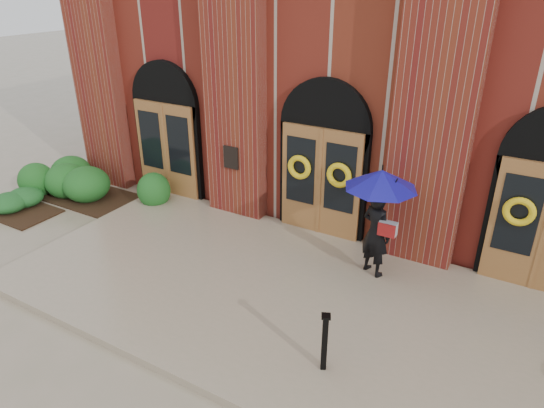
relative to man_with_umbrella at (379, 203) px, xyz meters
The scene contains 7 objects.
ground 2.92m from the man_with_umbrella, 135.15° to the right, with size 90.00×90.00×0.00m, color gray.
landing 2.79m from the man_with_umbrella, 137.83° to the right, with size 10.00×5.30×0.15m, color gray.
church_building 7.52m from the man_with_umbrella, 103.33° to the left, with size 16.20×12.53×7.00m.
man_with_umbrella is the anchor object (origin of this frame).
metal_post 3.11m from the man_with_umbrella, 85.16° to the right, with size 0.18×0.18×1.00m.
hedge_wall_left 8.02m from the man_with_umbrella, behind, with size 3.45×1.38×0.88m, color #1B521B.
hedge_front_left 8.97m from the man_with_umbrella, 169.08° to the right, with size 1.27×1.08×0.45m, color #1B501F.
Camera 1 is at (4.07, -6.52, 5.61)m, focal length 32.00 mm.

